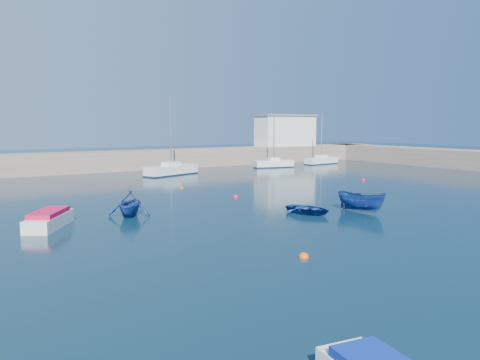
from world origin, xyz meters
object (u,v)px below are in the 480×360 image
sailboat_7 (274,164)px  sailboat_6 (171,170)px  dinghy_left (130,203)px  sailboat_8 (321,161)px  dinghy_right (361,201)px  motorboat_1 (49,219)px  harbor_office (285,131)px  dinghy_center (308,209)px

sailboat_7 → sailboat_6: bearing=108.8°
sailboat_7 → dinghy_left: sailboat_7 is taller
sailboat_8 → dinghy_right: (-24.82, -32.10, 0.16)m
motorboat_1 → dinghy_right: dinghy_right is taller
harbor_office → dinghy_left: harbor_office is taller
sailboat_7 → harbor_office: bearing=-32.5°
dinghy_center → dinghy_right: size_ratio=0.87×
harbor_office → sailboat_7: sailboat_7 is taller
sailboat_7 → dinghy_right: size_ratio=2.04×
sailboat_7 → motorboat_1: (-35.09, -25.15, -0.07)m
dinghy_center → harbor_office: bearing=33.8°
sailboat_8 → dinghy_left: sailboat_8 is taller
dinghy_left → dinghy_right: size_ratio=0.88×
sailboat_7 → sailboat_8: bearing=-72.6°
sailboat_8 → dinghy_center: (-28.66, -30.79, -0.23)m
harbor_office → sailboat_6: (-24.89, -9.51, -4.45)m
harbor_office → dinghy_right: size_ratio=2.67×
sailboat_6 → sailboat_7: bearing=-105.0°
sailboat_6 → sailboat_8: sailboat_6 is taller
sailboat_6 → sailboat_8: size_ratio=1.19×
sailboat_7 → sailboat_8: sailboat_8 is taller
sailboat_6 → sailboat_8: 26.70m
dinghy_center → sailboat_7: bearing=37.1°
sailboat_8 → dinghy_center: bearing=130.0°
sailboat_6 → dinghy_left: size_ratio=2.91×
harbor_office → dinghy_center: 46.81m
sailboat_7 → motorboat_1: bearing=138.9°
dinghy_center → motorboat_1: bearing=142.3°
sailboat_8 → dinghy_left: bearing=115.2°
motorboat_1 → dinghy_right: bearing=14.3°
sailboat_7 → motorboat_1: sailboat_7 is taller
harbor_office → motorboat_1: (-43.19, -33.04, -4.60)m
motorboat_1 → dinghy_right: 21.01m
dinghy_right → motorboat_1: bearing=147.5°
sailboat_8 → dinghy_right: 40.58m
sailboat_6 → sailboat_7: (16.80, 1.63, -0.08)m
sailboat_8 → motorboat_1: sailboat_8 is taller
dinghy_right → dinghy_center: bearing=145.9°
harbor_office → motorboat_1: 54.57m
dinghy_center → dinghy_left: size_ratio=0.99×
sailboat_8 → dinghy_right: bearing=135.2°
sailboat_6 → motorboat_1: (-18.29, -23.53, -0.15)m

